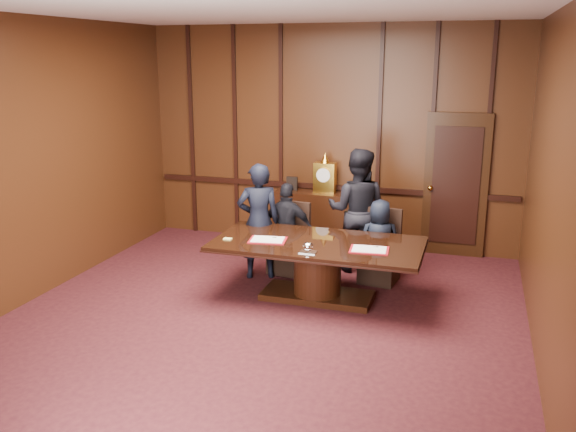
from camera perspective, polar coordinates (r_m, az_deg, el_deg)
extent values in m
plane|color=black|center=(7.06, -3.25, -10.54)|extent=(7.00, 7.00, 0.00)
plane|color=silver|center=(6.40, -3.73, 19.10)|extent=(7.00, 7.00, 0.00)
cube|color=black|center=(9.81, 3.87, 7.35)|extent=(6.00, 0.04, 3.50)
cube|color=black|center=(3.59, -23.91, -7.26)|extent=(6.00, 0.04, 3.50)
cube|color=black|center=(8.06, -23.89, 4.49)|extent=(0.04, 7.00, 3.50)
cube|color=black|center=(6.13, 23.76, 1.60)|extent=(0.04, 7.00, 3.50)
cube|color=black|center=(9.92, 3.74, 2.74)|extent=(5.90, 0.05, 0.08)
cube|color=black|center=(9.61, 15.41, 2.76)|extent=(0.95, 0.06, 2.20)
sphere|color=gold|center=(9.57, 13.16, 2.55)|extent=(0.08, 0.08, 0.08)
cube|color=black|center=(9.84, 3.40, -0.35)|extent=(1.60, 0.45, 0.90)
cube|color=black|center=(10.14, -0.47, -2.33)|extent=(0.12, 0.40, 0.06)
cube|color=black|center=(9.82, 7.34, -3.03)|extent=(0.12, 0.40, 0.06)
cube|color=gold|center=(9.68, 3.47, 3.60)|extent=(0.34, 0.18, 0.48)
cylinder|color=white|center=(9.57, 3.33, 3.84)|extent=(0.22, 0.03, 0.22)
cone|color=gold|center=(9.62, 3.50, 5.46)|extent=(0.14, 0.14, 0.16)
cube|color=black|center=(9.87, 0.38, 3.07)|extent=(0.18, 0.04, 0.22)
cube|color=#CD5B18|center=(9.63, 6.37, 2.38)|extent=(0.22, 0.12, 0.12)
cube|color=black|center=(7.87, 2.74, -7.43)|extent=(1.40, 0.60, 0.08)
cylinder|color=black|center=(7.75, 2.77, -5.04)|extent=(0.60, 0.60, 0.62)
cube|color=black|center=(7.65, 2.80, -2.78)|extent=(2.62, 1.32, 0.02)
cube|color=black|center=(7.64, 2.80, -2.64)|extent=(2.60, 1.30, 0.06)
cube|color=#A00E19|center=(7.68, -1.91, -2.26)|extent=(0.50, 0.39, 0.01)
cube|color=white|center=(7.67, -1.91, -2.20)|extent=(0.44, 0.34, 0.01)
cube|color=#A00E19|center=(7.36, 7.61, -3.16)|extent=(0.49, 0.37, 0.01)
cube|color=white|center=(7.35, 7.61, -3.09)|extent=(0.42, 0.32, 0.01)
cube|color=white|center=(7.21, 1.89, -3.39)|extent=(0.20, 0.14, 0.01)
ellipsoid|color=white|center=(7.20, 1.90, -2.95)|extent=(0.13, 0.13, 0.10)
cube|color=#FFF37C|center=(7.75, -5.67, -2.14)|extent=(0.10, 0.07, 0.01)
cube|color=black|center=(8.74, 0.05, -3.79)|extent=(0.54, 0.54, 0.46)
cube|color=black|center=(8.78, 0.64, -0.36)|extent=(0.48, 0.13, 0.55)
cylinder|color=black|center=(8.66, -1.62, -4.79)|extent=(0.04, 0.04, 0.23)
cylinder|color=black|center=(8.91, 1.67, -4.22)|extent=(0.04, 0.04, 0.23)
cube|color=black|center=(8.47, 8.50, -4.59)|extent=(0.53, 0.53, 0.46)
cube|color=black|center=(8.51, 9.01, -1.04)|extent=(0.48, 0.12, 0.55)
cylinder|color=black|center=(8.35, 6.89, -5.65)|extent=(0.04, 0.04, 0.23)
cylinder|color=black|center=(8.67, 9.99, -5.00)|extent=(0.04, 0.04, 0.23)
imported|color=black|center=(8.57, -0.05, -1.21)|extent=(0.78, 0.35, 1.31)
imported|color=black|center=(8.31, 8.54, -2.41)|extent=(0.65, 0.51, 1.16)
imported|color=black|center=(8.39, -2.76, -0.48)|extent=(0.70, 0.60, 1.62)
imported|color=black|center=(8.70, 6.48, 0.53)|extent=(0.88, 0.69, 1.77)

